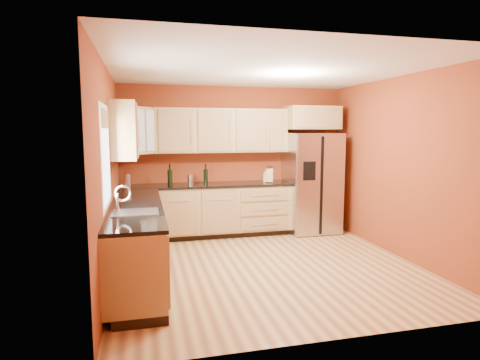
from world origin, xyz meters
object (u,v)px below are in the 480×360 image
(refrigerator, at_px, (311,183))
(canister_left, at_px, (127,180))
(wine_bottle_a, at_px, (170,175))
(soap_dispenser, at_px, (265,176))
(knife_block, at_px, (270,176))

(refrigerator, height_order, canister_left, refrigerator)
(wine_bottle_a, bearing_deg, soap_dispenser, 2.09)
(knife_block, distance_m, soap_dispenser, 0.09)
(wine_bottle_a, bearing_deg, refrigerator, -0.85)
(canister_left, height_order, wine_bottle_a, wine_bottle_a)
(refrigerator, relative_size, canister_left, 8.22)
(canister_left, relative_size, knife_block, 0.92)
(canister_left, xyz_separation_m, soap_dispenser, (2.35, 0.08, -0.01))
(refrigerator, xyz_separation_m, wine_bottle_a, (-2.52, 0.04, 0.21))
(refrigerator, distance_m, wine_bottle_a, 2.52)
(refrigerator, relative_size, knife_block, 7.53)
(refrigerator, xyz_separation_m, soap_dispenser, (-0.85, 0.10, 0.13))
(wine_bottle_a, xyz_separation_m, soap_dispenser, (1.67, 0.06, -0.08))
(knife_block, bearing_deg, refrigerator, 18.86)
(canister_left, bearing_deg, refrigerator, -0.40)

